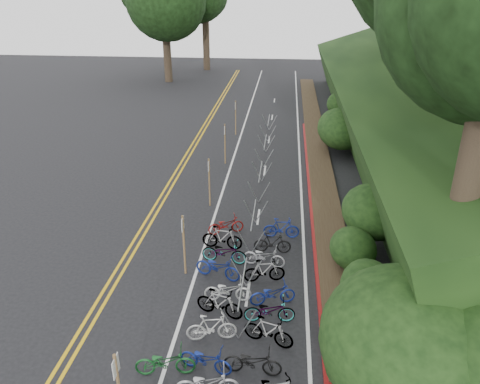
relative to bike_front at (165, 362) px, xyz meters
name	(u,v)px	position (x,y,z in m)	size (l,w,h in m)	color
ground	(130,369)	(-1.08, 0.05, -0.45)	(120.00, 120.00, 0.00)	black
road_markings	(208,214)	(-0.45, 10.15, -0.45)	(7.47, 80.00, 0.01)	gold
red_curb	(311,200)	(4.62, 12.05, -0.40)	(0.25, 28.00, 0.10)	maroon
embankment	(429,119)	(11.88, 19.09, 2.11)	(14.30, 48.14, 9.11)	black
bike_racks_rest	(260,176)	(1.92, 13.05, 0.40)	(1.14, 23.00, 1.17)	gray
signposts_rest	(218,158)	(-0.48, 14.05, 0.98)	(0.08, 18.40, 2.50)	brown
bike_front	(165,362)	(0.00, 0.00, 0.00)	(1.73, 0.60, 0.91)	#144C1E
bike_valet	(239,310)	(1.86, 2.42, 0.02)	(3.47, 12.95, 1.09)	#9E9EA3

